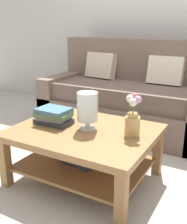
# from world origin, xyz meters

# --- Properties ---
(ground_plane) EXTENTS (10.00, 10.00, 0.00)m
(ground_plane) POSITION_xyz_m (0.00, 0.00, 0.00)
(ground_plane) COLOR #B7B2A8
(back_wall) EXTENTS (6.40, 0.12, 2.70)m
(back_wall) POSITION_xyz_m (0.00, 1.65, 1.35)
(back_wall) COLOR #BCB7B2
(back_wall) RESTS_ON ground
(couch) EXTENTS (1.98, 0.90, 1.06)m
(couch) POSITION_xyz_m (-0.15, 0.89, 0.36)
(couch) COLOR brown
(couch) RESTS_ON ground
(coffee_table) EXTENTS (1.09, 0.87, 0.44)m
(coffee_table) POSITION_xyz_m (0.02, -0.40, 0.32)
(coffee_table) COLOR olive
(coffee_table) RESTS_ON ground
(book_stack_main) EXTENTS (0.31, 0.25, 0.13)m
(book_stack_main) POSITION_xyz_m (-0.26, -0.41, 0.51)
(book_stack_main) COLOR #2D333D
(book_stack_main) RESTS_ON coffee_table
(glass_hurricane_vase) EXTENTS (0.16, 0.16, 0.30)m
(glass_hurricane_vase) POSITION_xyz_m (0.04, -0.39, 0.62)
(glass_hurricane_vase) COLOR silver
(glass_hurricane_vase) RESTS_ON coffee_table
(flower_pitcher) EXTENTS (0.12, 0.11, 0.32)m
(flower_pitcher) POSITION_xyz_m (0.40, -0.34, 0.57)
(flower_pitcher) COLOR tan
(flower_pitcher) RESTS_ON coffee_table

